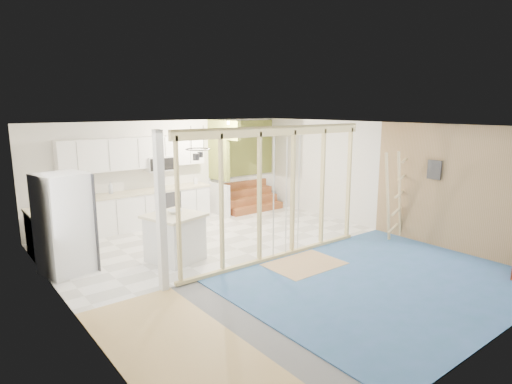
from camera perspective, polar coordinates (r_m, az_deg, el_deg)
room at (r=7.99m, az=1.13°, el=-0.55°), size 7.01×8.01×2.61m
floor_overlays at (r=8.44m, az=1.22°, el=-9.02°), size 7.00×8.00×0.03m
stud_frame at (r=7.80m, az=-0.09°, el=1.24°), size 4.66×0.14×2.60m
base_cabinets at (r=10.30m, az=-18.01°, el=-3.17°), size 4.45×2.24×0.93m
upper_cabinets at (r=10.75m, az=-15.44°, el=4.91°), size 3.60×0.41×0.85m
green_partition at (r=12.13m, az=-2.28°, el=1.82°), size 2.25×1.51×2.60m
pot_rack at (r=9.25m, az=-7.78°, el=5.34°), size 0.52×0.52×0.72m
sheathing_panel at (r=9.49m, az=25.82°, el=0.21°), size 0.02×4.00×2.60m
electrical_panel at (r=9.66m, az=22.69°, el=2.75°), size 0.04×0.30×0.40m
ceiling_light at (r=11.07m, az=-3.07°, el=9.21°), size 0.32×0.32×0.08m
fridge at (r=8.29m, az=-24.17°, el=-3.91°), size 0.94×0.91×1.81m
island at (r=8.40m, az=-10.75°, el=-6.05°), size 1.18×1.18×0.93m
bowl at (r=8.36m, az=-10.79°, el=-2.56°), size 0.33×0.33×0.07m
soap_bottle_a at (r=10.60m, az=-18.82°, el=0.54°), size 0.12×0.12×0.29m
soap_bottle_b at (r=11.44m, az=-8.09°, el=1.61°), size 0.12×0.12×0.21m
ladder at (r=9.88m, az=18.07°, el=-0.47°), size 1.07×0.13×1.99m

